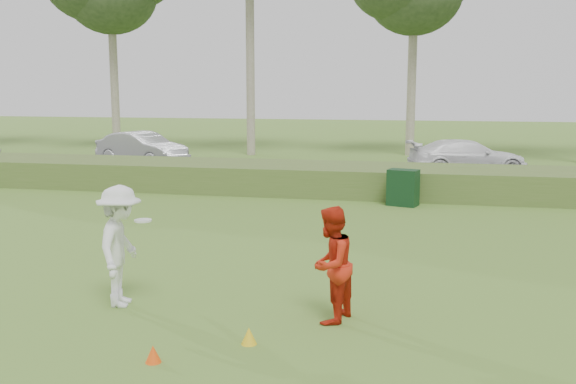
% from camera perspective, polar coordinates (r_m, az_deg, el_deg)
% --- Properties ---
extents(ground, '(120.00, 120.00, 0.00)m').
position_cam_1_polar(ground, '(9.87, -4.95, -11.19)').
color(ground, '#457025').
rests_on(ground, ground).
extents(reed_strip, '(80.00, 3.00, 0.90)m').
position_cam_1_polar(reed_strip, '(21.22, 4.51, 1.15)').
color(reed_strip, '#466327').
rests_on(reed_strip, ground).
extents(park_road, '(80.00, 6.00, 0.06)m').
position_cam_1_polar(park_road, '(26.20, 5.95, 1.75)').
color(park_road, '#2D2D2D').
rests_on(park_road, ground).
extents(player_white, '(1.00, 1.36, 1.93)m').
position_cam_1_polar(player_white, '(10.51, -14.67, -4.67)').
color(player_white, white).
rests_on(player_white, ground).
extents(player_red, '(0.87, 1.00, 1.74)m').
position_cam_1_polar(player_red, '(9.51, 3.81, -6.46)').
color(player_red, red).
rests_on(player_red, ground).
extents(cone_orange, '(0.20, 0.20, 0.22)m').
position_cam_1_polar(cone_orange, '(8.54, -11.90, -13.90)').
color(cone_orange, '#FF4F0D').
rests_on(cone_orange, ground).
extents(cone_yellow, '(0.21, 0.21, 0.24)m').
position_cam_1_polar(cone_yellow, '(8.92, -3.49, -12.64)').
color(cone_yellow, yellow).
rests_on(cone_yellow, ground).
extents(utility_cabinet, '(0.97, 0.75, 1.07)m').
position_cam_1_polar(utility_cabinet, '(19.11, 10.19, 0.39)').
color(utility_cabinet, '#113319').
rests_on(utility_cabinet, ground).
extents(car_mid, '(4.67, 3.10, 1.45)m').
position_cam_1_polar(car_mid, '(28.95, -12.86, 3.79)').
color(car_mid, silver).
rests_on(car_mid, park_road).
extents(car_right, '(4.97, 2.98, 1.35)m').
position_cam_1_polar(car_right, '(26.28, 15.66, 3.03)').
color(car_right, white).
rests_on(car_right, park_road).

